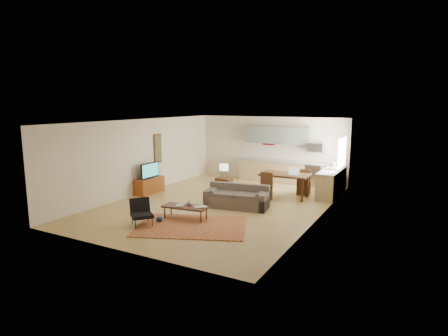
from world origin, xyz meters
The scene contains 25 objects.
room centered at (0.00, 0.00, 1.35)m, with size 9.00×9.00×9.00m.
kitchen_counter_back centered at (0.90, 4.18, 0.46)m, with size 4.26×0.64×0.92m, color tan, non-canonical shape.
kitchen_counter_right centered at (2.93, 3.00, 0.46)m, with size 0.64×2.26×0.92m, color tan, non-canonical shape.
kitchen_range centered at (2.00, 4.18, 0.45)m, with size 0.62×0.62×0.90m, color #A5A8AD.
kitchen_microwave centered at (2.00, 4.20, 1.55)m, with size 0.62×0.40×0.35m, color #A5A8AD.
upper_cabinets centered at (0.30, 4.33, 1.95)m, with size 2.80×0.34×0.70m, color slate.
window_right centered at (3.23, 3.00, 1.55)m, with size 0.02×1.40×1.05m, color white.
wall_art_left centered at (-3.21, 0.90, 1.55)m, with size 0.06×0.42×1.10m, color brown, non-canonical shape.
triptych centered at (-0.10, 4.47, 1.75)m, with size 1.70×0.04×0.50m, color #FDF0C5, non-canonical shape.
rug centered at (0.44, -2.35, 0.01)m, with size 2.89×2.00×0.02m, color maroon.
sofa centered at (0.68, -0.12, 0.36)m, with size 2.06×0.90×0.72m, color brown, non-canonical shape.
coffee_table centered at (-0.06, -1.89, 0.20)m, with size 1.30×0.52×0.39m, color #48291D, non-canonical shape.
book_a centered at (-0.31, -1.97, 0.40)m, with size 0.30×0.36×0.03m, color #96090C.
book_b centered at (0.29, -1.75, 0.40)m, with size 0.39×0.41×0.03m, color navy.
vase centered at (0.04, -1.83, 0.47)m, with size 0.17×0.17×0.17m, color black.
armchair centered at (-0.77, -2.92, 0.36)m, with size 0.63×0.63×0.72m, color black, non-canonical shape.
tv_credenza centered at (-3.00, 0.07, 0.28)m, with size 0.47×1.22×0.56m, color brown, non-canonical shape.
tv centered at (-2.95, 0.07, 0.85)m, with size 0.09×0.94×0.56m, color black, non-canonical shape.
console_table centered at (-0.43, 1.08, 0.32)m, with size 0.55×0.36×0.64m, color #3E2311, non-canonical shape.
table_lamp centered at (-0.43, 1.08, 0.89)m, with size 0.31×0.31×0.51m, color beige, non-canonical shape.
dining_table centered at (1.57, 1.86, 0.42)m, with size 1.66×0.95×0.84m, color #3E2311, non-canonical shape.
dining_chair_near centered at (1.09, 1.12, 0.47)m, with size 0.45×0.47×0.95m, color #3E2311, non-canonical shape.
dining_chair_far centered at (2.04, 2.59, 0.48)m, with size 0.46×0.48×0.97m, color #3E2311, non-canonical shape.
laptop centered at (1.90, 1.75, 0.97)m, with size 0.35×0.27×0.27m, color #A5A8AD, non-canonical shape.
soap_bottle centered at (2.83, 3.79, 1.02)m, with size 0.10×0.10×0.19m, color #FDF0C5.
Camera 1 is at (5.80, -10.38, 3.27)m, focal length 30.00 mm.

